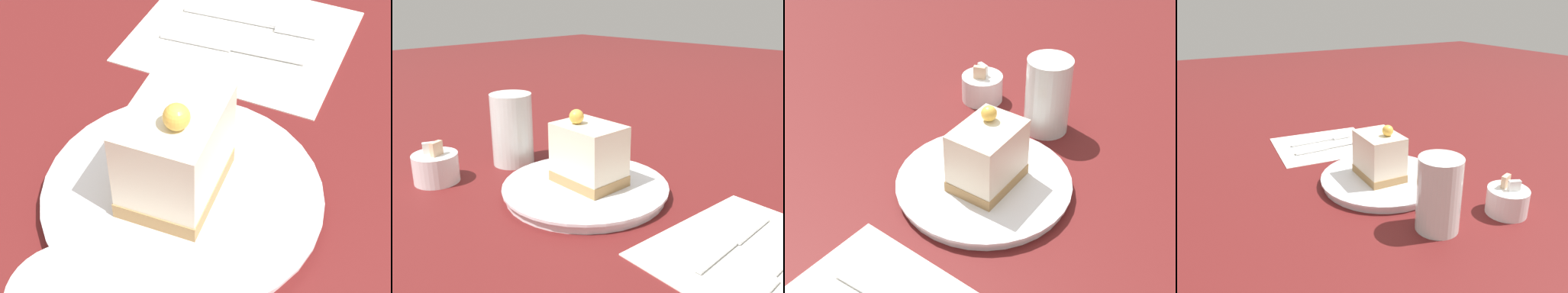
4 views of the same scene
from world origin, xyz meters
The scene contains 5 objects.
ground_plane centered at (0.00, 0.00, 0.00)m, with size 4.00×4.00×0.00m, color #5B1919.
plate centered at (-0.02, 0.03, 0.01)m, with size 0.24×0.24×0.02m.
cake_slice centered at (-0.02, 0.02, 0.06)m, with size 0.10×0.08×0.11m.
sugar_bowl centered at (0.19, 0.16, 0.02)m, with size 0.07×0.07×0.07m.
drinking_glass centered at (0.16, 0.02, 0.06)m, with size 0.07×0.07×0.12m.
Camera 3 is at (-0.50, -0.28, 0.50)m, focal length 50.00 mm.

